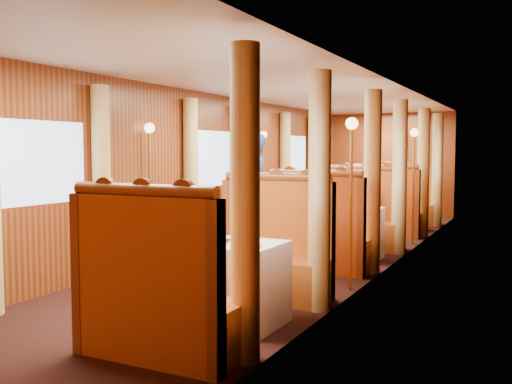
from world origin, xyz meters
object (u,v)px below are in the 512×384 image
Objects in this scene: table_near at (224,282)px; rose_vase_mid at (347,195)px; rose_vase_far at (398,183)px; banquette_far_aft at (408,204)px; teapot_back at (218,232)px; banquette_far_fwd at (385,213)px; banquette_mid_aft at (363,222)px; fruit_plate at (249,244)px; teapot_right at (214,236)px; table_mid at (343,233)px; teapot_left at (202,235)px; banquette_near_aft at (271,258)px; passenger at (359,204)px; table_far at (397,211)px; steward at (253,191)px; banquette_mid_fwd at (319,239)px; tea_tray at (212,241)px; banquette_near_fwd at (157,303)px.

rose_vase_mid is (0.04, 3.54, 0.55)m from table_near.
banquette_far_aft is at bearing 90.21° from rose_vase_far.
banquette_far_aft is at bearing 98.40° from teapot_back.
teapot_back is at bearing -91.08° from banquette_far_fwd.
table_near is at bearing -90.00° from banquette_far_fwd.
banquette_far_aft is 1.12m from rose_vase_far.
banquette_mid_aft reaches higher than rose_vase_mid.
fruit_plate is at bearing -86.09° from banquette_mid_aft.
table_mid is at bearing 97.33° from teapot_right.
banquette_mid_aft is 4.65m from teapot_right.
teapot_left is at bearing -91.26° from rose_vase_far.
banquette_near_aft reaches higher than passenger.
rose_vase_mid is (0.04, -0.98, 0.50)m from banquette_mid_aft.
table_near is 3.50m from table_mid.
fruit_plate is (0.32, -4.62, 0.35)m from banquette_mid_aft.
banquette_far_aft is (0.00, 1.01, 0.05)m from table_far.
banquette_far_aft reaches higher than teapot_right.
banquette_far_aft is at bearing 92.23° from fruit_plate.
steward reaches higher than table_mid.
table_far is (0.00, 4.51, -0.05)m from banquette_mid_fwd.
table_far is at bearing 90.00° from table_near.
tea_tray is 0.11m from teapot_left.
tea_tray is at bearing 34.33° from steward.
tea_tray is 7.09m from rose_vase_far.
table_near is at bearing -90.00° from banquette_far_aft.
banquette_mid_fwd is 3.94× the size of tea_tray.
rose_vase_far reaches higher than teapot_back.
teapot_back is 3.96m from steward.
teapot_left is (-0.15, -6.12, 0.39)m from banquette_far_fwd.
banquette_far_aft is 3.72× the size of rose_vase_far.
teapot_right is at bearing -61.41° from teapot_back.
fruit_plate is (0.41, -0.04, 0.01)m from tea_tray.
banquette_near_fwd is 3.72× the size of rose_vase_far.
banquette_near_aft is 1.47m from banquette_mid_fwd.
banquette_near_aft reaches higher than tea_tray.
table_far is 3.67m from steward.
table_far is at bearing 166.10° from steward.
teapot_right is 4.41m from passenger.
passenger is at bearing -90.08° from rose_vase_far.
table_near is 4.12m from steward.
rose_vase_mid reaches higher than tea_tray.
table_near is 1.00× the size of table_far.
teapot_back is 4.20m from passenger.
fruit_plate reaches higher than table_far.
banquette_mid_aft reaches higher than table_mid.
banquette_far_fwd is (0.00, 7.00, 0.00)m from banquette_near_fwd.
table_mid is at bearing -90.00° from banquette_mid_aft.
banquette_near_fwd is at bearing -90.00° from table_near.
teapot_left reaches higher than tea_tray.
teapot_left is at bearing -91.02° from teapot_back.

